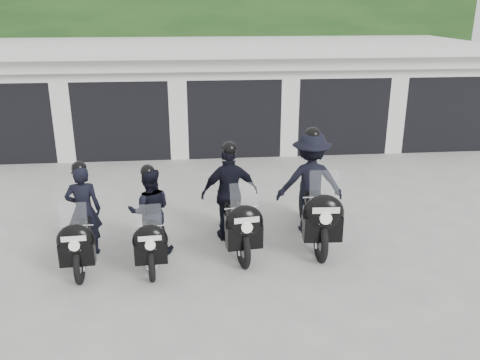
{
  "coord_description": "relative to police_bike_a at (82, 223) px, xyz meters",
  "views": [
    {
      "loc": [
        -1.21,
        -8.36,
        4.19
      ],
      "look_at": [
        -0.33,
        0.53,
        1.05
      ],
      "focal_mm": 38.0,
      "sensor_mm": 36.0,
      "label": 1
    }
  ],
  "objects": [
    {
      "name": "police_bike_a",
      "position": [
        0.0,
        0.0,
        0.0
      ],
      "size": [
        0.67,
        2.01,
        1.75
      ],
      "rotation": [
        0.0,
        0.0,
        0.06
      ],
      "color": "black",
      "rests_on": "ground"
    },
    {
      "name": "police_bike_d",
      "position": [
        4.06,
        0.63,
        0.21
      ],
      "size": [
        1.29,
        2.42,
        2.11
      ],
      "rotation": [
        0.0,
        0.0,
        -0.05
      ],
      "color": "black",
      "rests_on": "ground"
    },
    {
      "name": "police_bike_c",
      "position": [
        2.55,
        0.44,
        0.12
      ],
      "size": [
        1.12,
        2.21,
        1.93
      ],
      "rotation": [
        0.0,
        0.0,
        0.13
      ],
      "color": "black",
      "rests_on": "ground"
    },
    {
      "name": "garage_block",
      "position": [
        3.08,
        8.42,
        0.73
      ],
      "size": [
        16.4,
        6.8,
        2.96
      ],
      "color": "white",
      "rests_on": "ground"
    },
    {
      "name": "police_bike_b",
      "position": [
        1.13,
        0.03,
        0.01
      ],
      "size": [
        0.79,
        1.92,
        1.67
      ],
      "rotation": [
        0.0,
        0.0,
        0.07
      ],
      "color": "black",
      "rests_on": "ground"
    },
    {
      "name": "background_vegetation",
      "position": [
        3.45,
        13.29,
        2.08
      ],
      "size": [
        20.0,
        3.9,
        5.8
      ],
      "color": "#153513",
      "rests_on": "ground"
    },
    {
      "name": "ground",
      "position": [
        3.08,
        0.37,
        -0.69
      ],
      "size": [
        80.0,
        80.0,
        0.0
      ],
      "primitive_type": "plane",
      "color": "#A2A29C",
      "rests_on": "ground"
    }
  ]
}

